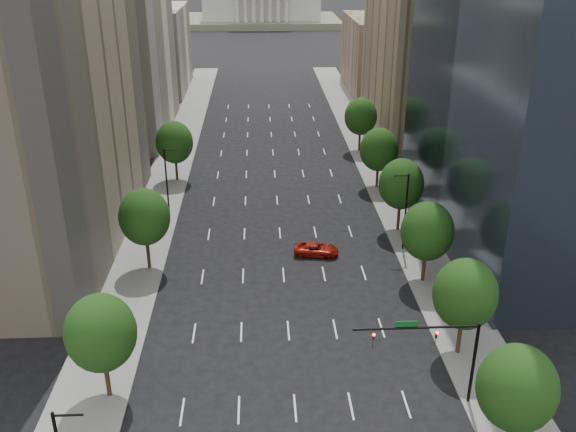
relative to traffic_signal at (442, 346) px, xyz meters
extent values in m
cube|color=slate|center=(-26.03, 30.00, -5.10)|extent=(6.00, 200.00, 0.15)
cube|color=slate|center=(4.97, 30.00, -5.10)|extent=(6.00, 200.00, 0.15)
cube|color=beige|center=(-35.53, 73.00, 12.33)|extent=(14.00, 30.00, 35.00)
cube|color=beige|center=(-35.53, 106.00, 3.83)|extent=(14.00, 26.00, 18.00)
cube|color=#8C7759|center=(14.47, 70.00, 9.83)|extent=(14.00, 30.00, 30.00)
cube|color=#8C7759|center=(14.47, 103.00, 2.83)|extent=(14.00, 26.00, 16.00)
cylinder|color=#382316|center=(3.47, -5.00, -3.30)|extent=(0.36, 0.36, 3.75)
ellipsoid|color=#14360E|center=(3.47, -5.00, 0.23)|extent=(5.20, 5.20, 5.98)
cylinder|color=#382316|center=(3.47, 6.00, -3.17)|extent=(0.36, 0.36, 4.00)
ellipsoid|color=#14360E|center=(3.47, 6.00, 0.59)|extent=(5.20, 5.20, 5.98)
cylinder|color=#382316|center=(3.47, 18.00, -3.22)|extent=(0.36, 0.36, 3.90)
ellipsoid|color=#14360E|center=(3.47, 18.00, 0.44)|extent=(5.20, 5.20, 5.98)
cylinder|color=#382316|center=(3.47, 30.00, -3.12)|extent=(0.36, 0.36, 4.10)
ellipsoid|color=#14360E|center=(3.47, 30.00, 0.73)|extent=(5.20, 5.20, 5.98)
cylinder|color=#382316|center=(3.47, 44.00, -3.27)|extent=(0.36, 0.36, 3.80)
ellipsoid|color=#14360E|center=(3.47, 44.00, 0.30)|extent=(5.20, 5.20, 5.98)
cylinder|color=#382316|center=(3.47, 60.00, -3.17)|extent=(0.36, 0.36, 4.00)
ellipsoid|color=#14360E|center=(3.47, 60.00, 0.59)|extent=(5.20, 5.20, 5.98)
cylinder|color=#382316|center=(-24.53, 2.00, -3.17)|extent=(0.36, 0.36, 4.00)
ellipsoid|color=#14360E|center=(-24.53, 2.00, 0.59)|extent=(5.20, 5.20, 5.98)
cylinder|color=#382316|center=(-24.53, 22.00, -3.10)|extent=(0.36, 0.36, 4.15)
ellipsoid|color=#14360E|center=(-24.53, 22.00, 0.80)|extent=(5.20, 5.20, 5.98)
cylinder|color=#382316|center=(-24.53, 48.00, -3.20)|extent=(0.36, 0.36, 3.95)
ellipsoid|color=#14360E|center=(-24.53, 48.00, 0.52)|extent=(5.20, 5.20, 5.98)
cylinder|color=black|center=(2.97, 25.00, -0.67)|extent=(0.20, 0.20, 9.00)
cylinder|color=black|center=(2.17, 25.00, 3.63)|extent=(1.60, 0.14, 0.14)
cylinder|color=black|center=(-23.23, -10.00, 3.63)|extent=(1.60, 0.14, 0.14)
cylinder|color=black|center=(-24.03, 35.00, -0.67)|extent=(0.20, 0.20, 9.00)
cylinder|color=black|center=(-23.23, 35.00, 3.63)|extent=(1.60, 0.14, 0.14)
cylinder|color=black|center=(2.47, 0.00, -1.67)|extent=(0.24, 0.24, 7.00)
cylinder|color=black|center=(-2.03, 0.00, 1.63)|extent=(9.00, 0.18, 0.18)
imported|color=black|center=(-0.53, 0.00, 1.08)|extent=(0.18, 0.22, 1.10)
imported|color=black|center=(-5.03, 0.00, 1.08)|extent=(0.18, 0.22, 1.10)
sphere|color=#FF0C07|center=(-0.53, -0.18, 1.28)|extent=(0.20, 0.20, 0.20)
sphere|color=#FF0C07|center=(-5.03, -0.18, 1.28)|extent=(0.20, 0.20, 0.20)
cube|color=#0C591E|center=(-2.73, 0.00, 1.98)|extent=(1.60, 0.06, 0.45)
cube|color=#596647|center=(-10.53, 220.00, -3.92)|extent=(60.00, 40.00, 2.50)
cube|color=silver|center=(-10.53, 220.00, 3.33)|extent=(44.00, 26.00, 12.00)
ellipsoid|color=olive|center=(-150.53, 530.00, -38.42)|extent=(380.00, 342.00, 190.00)
ellipsoid|color=olive|center=(29.47, 570.00, -47.17)|extent=(440.00, 396.00, 240.00)
ellipsoid|color=olive|center=(199.47, 610.00, -40.17)|extent=(360.00, 324.00, 200.00)
imported|color=#97140B|center=(-6.76, 24.26, -4.50)|extent=(5.11, 2.86, 1.35)
camera|label=1|loc=(-12.86, -36.50, 26.85)|focal=39.13mm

